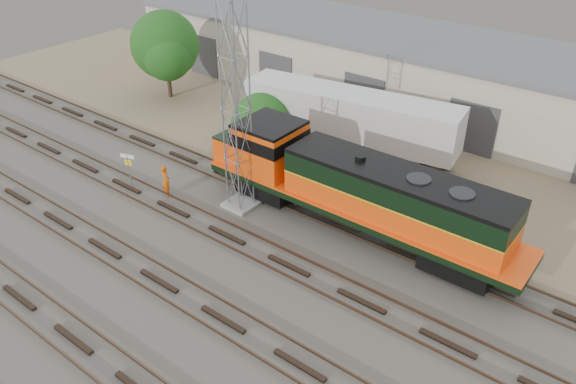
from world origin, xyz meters
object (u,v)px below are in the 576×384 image
Objects in this scene: signal_tower at (236,115)px; semi_trailer at (355,118)px; worker at (166,181)px; locomotive at (353,188)px.

signal_tower is 0.80× the size of semi_trailer.
worker is at bearing -156.18° from signal_tower.
worker is (-9.98, -3.65, -1.46)m from locomotive.
signal_tower is 6.29m from worker.
semi_trailer is (-4.21, 6.93, 0.24)m from locomotive.
locomotive reaches higher than worker.
worker is (-4.04, -1.78, -4.49)m from signal_tower.
signal_tower is 5.82× the size of worker.
semi_trailer is at bearing 121.30° from locomotive.
locomotive is at bearing -67.30° from semi_trailer.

